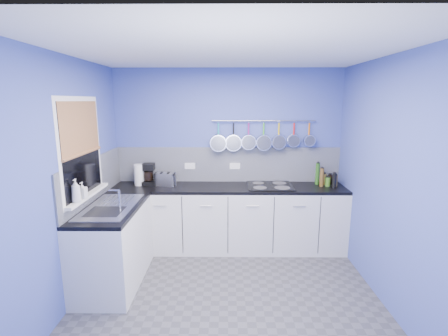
{
  "coord_description": "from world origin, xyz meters",
  "views": [
    {
      "loc": [
        -0.01,
        -3.16,
        2.05
      ],
      "look_at": [
        -0.05,
        0.75,
        1.25
      ],
      "focal_mm": 26.28,
      "sensor_mm": 36.0,
      "label": 1
    }
  ],
  "objects_px": {
    "soap_bottle_a": "(76,191)",
    "toaster": "(165,179)",
    "soap_bottle_b": "(82,190)",
    "paper_towel": "(139,175)",
    "coffee_maker": "(149,174)",
    "canister": "(173,181)",
    "hob": "(270,186)"
  },
  "relations": [
    {
      "from": "soap_bottle_a",
      "to": "toaster",
      "type": "xyz_separation_m",
      "value": [
        0.66,
        1.26,
        -0.18
      ]
    },
    {
      "from": "paper_towel",
      "to": "canister",
      "type": "distance_m",
      "value": 0.48
    },
    {
      "from": "soap_bottle_b",
      "to": "toaster",
      "type": "height_order",
      "value": "soap_bottle_b"
    },
    {
      "from": "toaster",
      "to": "canister",
      "type": "height_order",
      "value": "toaster"
    },
    {
      "from": "coffee_maker",
      "to": "canister",
      "type": "xyz_separation_m",
      "value": [
        0.35,
        -0.07,
        -0.08
      ]
    },
    {
      "from": "coffee_maker",
      "to": "canister",
      "type": "bearing_deg",
      "value": -11.94
    },
    {
      "from": "hob",
      "to": "coffee_maker",
      "type": "bearing_deg",
      "value": 177.45
    },
    {
      "from": "soap_bottle_a",
      "to": "toaster",
      "type": "relative_size",
      "value": 0.89
    },
    {
      "from": "canister",
      "to": "soap_bottle_a",
      "type": "bearing_deg",
      "value": -121.99
    },
    {
      "from": "soap_bottle_b",
      "to": "paper_towel",
      "type": "height_order",
      "value": "soap_bottle_b"
    },
    {
      "from": "soap_bottle_a",
      "to": "toaster",
      "type": "bearing_deg",
      "value": 62.46
    },
    {
      "from": "paper_towel",
      "to": "hob",
      "type": "height_order",
      "value": "paper_towel"
    },
    {
      "from": "toaster",
      "to": "canister",
      "type": "xyz_separation_m",
      "value": [
        0.11,
        -0.03,
        -0.01
      ]
    },
    {
      "from": "soap_bottle_a",
      "to": "coffee_maker",
      "type": "xyz_separation_m",
      "value": [
        0.42,
        1.3,
        -0.12
      ]
    },
    {
      "from": "coffee_maker",
      "to": "canister",
      "type": "distance_m",
      "value": 0.36
    },
    {
      "from": "paper_towel",
      "to": "toaster",
      "type": "distance_m",
      "value": 0.37
    },
    {
      "from": "soap_bottle_b",
      "to": "toaster",
      "type": "relative_size",
      "value": 0.64
    },
    {
      "from": "soap_bottle_a",
      "to": "paper_towel",
      "type": "height_order",
      "value": "soap_bottle_a"
    },
    {
      "from": "paper_towel",
      "to": "canister",
      "type": "xyz_separation_m",
      "value": [
        0.48,
        -0.03,
        -0.07
      ]
    },
    {
      "from": "toaster",
      "to": "paper_towel",
      "type": "bearing_deg",
      "value": -166.45
    },
    {
      "from": "soap_bottle_b",
      "to": "canister",
      "type": "height_order",
      "value": "soap_bottle_b"
    },
    {
      "from": "coffee_maker",
      "to": "hob",
      "type": "xyz_separation_m",
      "value": [
        1.69,
        -0.07,
        -0.14
      ]
    },
    {
      "from": "hob",
      "to": "soap_bottle_b",
      "type": "bearing_deg",
      "value": -152.9
    },
    {
      "from": "paper_towel",
      "to": "soap_bottle_a",
      "type": "bearing_deg",
      "value": -103.07
    },
    {
      "from": "canister",
      "to": "hob",
      "type": "xyz_separation_m",
      "value": [
        1.34,
        -0.01,
        -0.07
      ]
    },
    {
      "from": "soap_bottle_b",
      "to": "paper_towel",
      "type": "distance_m",
      "value": 1.16
    },
    {
      "from": "soap_bottle_a",
      "to": "soap_bottle_b",
      "type": "bearing_deg",
      "value": 90.0
    },
    {
      "from": "soap_bottle_b",
      "to": "hob",
      "type": "xyz_separation_m",
      "value": [
        2.11,
        1.08,
        -0.23
      ]
    },
    {
      "from": "soap_bottle_b",
      "to": "toaster",
      "type": "bearing_deg",
      "value": 59.56
    },
    {
      "from": "paper_towel",
      "to": "canister",
      "type": "relative_size",
      "value": 2.04
    },
    {
      "from": "coffee_maker",
      "to": "toaster",
      "type": "bearing_deg",
      "value": -10.09
    },
    {
      "from": "soap_bottle_b",
      "to": "soap_bottle_a",
      "type": "bearing_deg",
      "value": -90.0
    }
  ]
}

